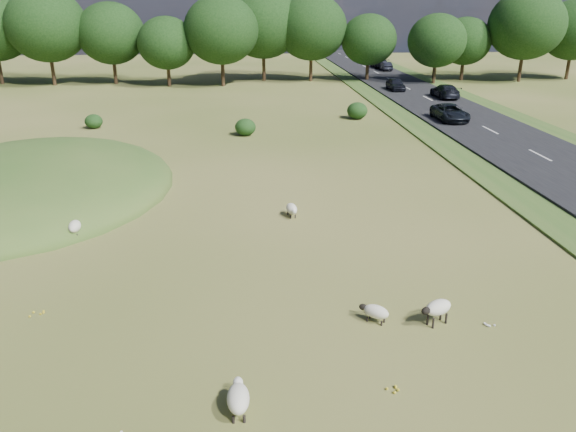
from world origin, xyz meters
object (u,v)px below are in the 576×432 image
object	(u,v)px
sheep_0	(292,209)
car_1	(386,66)
car_2	(396,84)
car_0	(450,112)
car_3	(379,63)
sheep_5	(375,312)
car_5	(445,91)
sheep_4	(238,398)
sheep_2	(437,308)
sheep_3	(75,226)

from	to	relation	value
sheep_0	car_1	xyz separation A→B (m)	(19.51, 59.64, 0.46)
car_2	car_0	bearing A→B (deg)	-90.00
sheep_0	car_3	distance (m)	66.57
car_0	car_3	distance (m)	42.20
sheep_5	car_5	distance (m)	46.98
sheep_4	car_2	bearing A→B (deg)	-19.41
sheep_2	sheep_5	distance (m)	1.99
sheep_3	sheep_4	bearing A→B (deg)	-152.93
sheep_0	sheep_4	size ratio (longest dim) A/B	0.90
sheep_3	car_3	xyz separation A→B (m)	(29.31, 65.56, 0.41)
car_2	sheep_5	bearing A→B (deg)	-105.63
sheep_4	car_5	world-z (taller)	car_5
sheep_2	car_3	world-z (taller)	car_3
car_1	car_5	bearing A→B (deg)	90.00
car_1	car_5	size ratio (longest dim) A/B	0.77
sheep_3	sheep_2	bearing A→B (deg)	-125.18
sheep_2	car_0	bearing A→B (deg)	-136.48
car_1	car_3	distance (m)	4.00
sheep_2	car_3	size ratio (longest dim) A/B	0.24
car_0	car_2	world-z (taller)	car_2
sheep_2	sheep_5	size ratio (longest dim) A/B	1.20
car_2	sheep_0	bearing A→B (deg)	-111.63
car_0	car_2	xyz separation A→B (m)	(0.00, 18.01, 0.01)
sheep_5	car_3	size ratio (longest dim) A/B	0.20
car_5	sheep_5	bearing A→B (deg)	67.94
sheep_2	sheep_3	xyz separation A→B (m)	(-13.62, 8.27, -0.01)
sheep_3	car_3	world-z (taller)	car_3
car_2	car_3	size ratio (longest dim) A/B	0.78
sheep_5	car_2	size ratio (longest dim) A/B	0.26
car_0	car_5	distance (m)	12.64
car_1	car_2	distance (m)	20.37
car_1	car_3	size ratio (longest dim) A/B	0.73
sheep_4	car_5	bearing A→B (deg)	-25.46
car_1	car_5	world-z (taller)	car_5
sheep_2	car_2	size ratio (longest dim) A/B	0.31
sheep_2	sheep_3	bearing A→B (deg)	-57.25
sheep_2	car_5	xyz separation A→B (m)	(15.69, 43.86, 0.36)
sheep_2	sheep_4	bearing A→B (deg)	4.07
sheep_2	car_1	size ratio (longest dim) A/B	0.33
car_3	car_5	distance (m)	29.97
car_1	sheep_3	bearing A→B (deg)	64.54
sheep_2	sheep_3	world-z (taller)	sheep_2
sheep_0	sheep_4	xyz separation A→B (m)	(-2.60, -13.90, 0.07)
sheep_3	car_1	size ratio (longest dim) A/B	0.31
sheep_0	sheep_2	bearing A→B (deg)	10.91
sheep_4	car_2	xyz separation A→B (m)	(18.32, 53.53, 0.46)
sheep_0	car_5	xyz separation A→B (m)	(19.51, 33.67, 0.56)
sheep_0	sheep_4	bearing A→B (deg)	-20.24
car_2	car_5	size ratio (longest dim) A/B	0.81
sheep_2	sheep_4	xyz separation A→B (m)	(-6.42, -3.71, -0.13)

